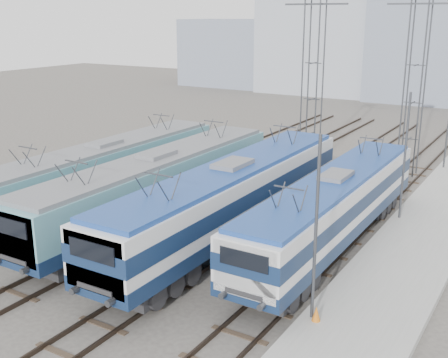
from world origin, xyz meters
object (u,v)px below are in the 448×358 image
locomotive_center_left (155,184)px  safety_cone (316,314)px  catenary_tower_west (313,76)px  mast_mid (405,160)px  locomotive_far_left (103,169)px  locomotive_center_right (231,196)px  catenary_tower_east (415,78)px  mast_front (316,234)px  locomotive_far_right (333,205)px

locomotive_center_left → safety_cone: locomotive_center_left is taller
catenary_tower_west → mast_mid: bearing=-42.9°
locomotive_far_left → safety_cone: (15.58, -6.06, -1.63)m
locomotive_center_right → safety_cone: bearing=-38.0°
catenary_tower_east → mast_front: catenary_tower_east is taller
locomotive_far_right → mast_front: bearing=-74.6°
catenary_tower_west → catenary_tower_east: (6.50, 2.00, 0.00)m
locomotive_center_left → mast_front: bearing=-24.2°
locomotive_center_right → safety_cone: (6.58, -5.15, -1.82)m
catenary_tower_east → safety_cone: catenary_tower_east is taller
locomotive_center_left → mast_front: (10.85, -4.88, 1.21)m
locomotive_far_left → locomotive_center_right: locomotive_center_right is taller
locomotive_far_left → catenary_tower_west: size_ratio=1.48×
locomotive_far_right → catenary_tower_east: size_ratio=1.44×
locomotive_far_right → mast_front: size_ratio=2.47×
locomotive_center_right → catenary_tower_east: size_ratio=1.57×
locomotive_center_right → mast_mid: (6.35, 7.02, 1.10)m
locomotive_center_right → locomotive_far_right: 4.83m
catenary_tower_west → mast_mid: size_ratio=1.71×
locomotive_far_left → locomotive_center_right: bearing=-5.7°
locomotive_far_right → mast_mid: (1.85, 5.26, 1.29)m
locomotive_far_left → mast_front: size_ratio=2.54×
locomotive_center_left → mast_mid: (10.85, 7.12, 1.21)m
locomotive_far_left → catenary_tower_west: 16.26m
locomotive_far_right → locomotive_center_right: bearing=-158.7°
locomotive_center_right → catenary_tower_east: (4.25, 17.02, 4.24)m
locomotive_center_right → mast_front: 8.14m
catenary_tower_east → mast_front: 22.32m
locomotive_center_right → catenary_tower_east: bearing=76.0°
locomotive_far_left → safety_cone: locomotive_far_left is taller
locomotive_far_left → locomotive_center_right: (9.00, -0.90, 0.19)m
locomotive_center_left → locomotive_center_right: bearing=1.3°
locomotive_far_right → mast_front: mast_front is taller
locomotive_far_left → mast_mid: bearing=21.7°
safety_cone → mast_front: bearing=143.7°
mast_mid → safety_cone: 12.52m
locomotive_far_right → catenary_tower_east: bearing=90.9°
locomotive_center_left → catenary_tower_east: size_ratio=1.53×
locomotive_far_left → safety_cone: 16.80m
locomotive_center_left → mast_mid: 13.04m
catenary_tower_east → locomotive_center_right: bearing=-104.0°
locomotive_far_right → safety_cone: (2.08, -6.91, -1.63)m
locomotive_center_left → locomotive_far_right: locomotive_center_left is taller
locomotive_far_left → mast_front: bearing=-21.0°
catenary_tower_west → catenary_tower_east: bearing=17.1°
mast_front → locomotive_center_right: bearing=141.9°
catenary_tower_east → safety_cone: (2.33, -22.17, -6.06)m
catenary_tower_west → safety_cone: (8.83, -20.17, -6.06)m
locomotive_far_left → locomotive_far_right: size_ratio=1.03×
mast_mid → catenary_tower_east: bearing=101.9°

